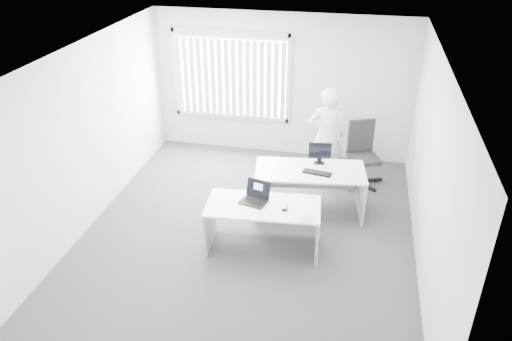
% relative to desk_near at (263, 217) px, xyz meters
% --- Properties ---
extents(ground, '(6.00, 6.00, 0.00)m').
position_rel_desk_near_xyz_m(ground, '(-0.29, 0.25, -0.53)').
color(ground, '#47484E').
rests_on(ground, ground).
extents(wall_back, '(5.00, 0.02, 2.80)m').
position_rel_desk_near_xyz_m(wall_back, '(-0.29, 3.25, 0.87)').
color(wall_back, silver).
rests_on(wall_back, ground).
extents(wall_front, '(5.00, 0.02, 2.80)m').
position_rel_desk_near_xyz_m(wall_front, '(-0.29, -2.75, 0.87)').
color(wall_front, silver).
rests_on(wall_front, ground).
extents(wall_left, '(0.02, 6.00, 2.80)m').
position_rel_desk_near_xyz_m(wall_left, '(-2.79, 0.25, 0.87)').
color(wall_left, silver).
rests_on(wall_left, ground).
extents(wall_right, '(0.02, 6.00, 2.80)m').
position_rel_desk_near_xyz_m(wall_right, '(2.21, 0.25, 0.87)').
color(wall_right, silver).
rests_on(wall_right, ground).
extents(ceiling, '(5.00, 6.00, 0.02)m').
position_rel_desk_near_xyz_m(ceiling, '(-0.29, 0.25, 2.27)').
color(ceiling, white).
rests_on(ceiling, wall_back).
extents(window, '(2.32, 0.06, 1.76)m').
position_rel_desk_near_xyz_m(window, '(-1.29, 3.21, 1.02)').
color(window, '#B5B5B1').
rests_on(window, wall_back).
extents(blinds, '(2.20, 0.10, 1.50)m').
position_rel_desk_near_xyz_m(blinds, '(-1.29, 3.15, 0.99)').
color(blinds, silver).
rests_on(blinds, wall_back).
extents(desk_near, '(1.68, 0.89, 0.74)m').
position_rel_desk_near_xyz_m(desk_near, '(0.00, 0.00, 0.00)').
color(desk_near, white).
rests_on(desk_near, ground).
extents(desk_far, '(1.83, 1.04, 0.79)m').
position_rel_desk_near_xyz_m(desk_far, '(0.54, 1.11, 0.04)').
color(desk_far, white).
rests_on(desk_far, ground).
extents(office_chair, '(0.85, 0.85, 1.15)m').
position_rel_desk_near_xyz_m(office_chair, '(1.35, 2.32, -0.17)').
color(office_chair, black).
rests_on(office_chair, ground).
extents(person, '(0.76, 0.61, 1.81)m').
position_rel_desk_near_xyz_m(person, '(0.69, 2.18, 0.37)').
color(person, silver).
rests_on(person, ground).
extents(laptop, '(0.44, 0.41, 0.29)m').
position_rel_desk_near_xyz_m(laptop, '(-0.15, 0.04, 0.35)').
color(laptop, black).
rests_on(laptop, desk_near).
extents(paper_sheet, '(0.29, 0.23, 0.00)m').
position_rel_desk_near_xyz_m(paper_sheet, '(0.35, -0.08, 0.21)').
color(paper_sheet, white).
rests_on(paper_sheet, desk_near).
extents(mouse, '(0.07, 0.11, 0.05)m').
position_rel_desk_near_xyz_m(mouse, '(0.32, -0.04, 0.23)').
color(mouse, '#BBBBBD').
rests_on(mouse, paper_sheet).
extents(booklet, '(0.20, 0.23, 0.01)m').
position_rel_desk_near_xyz_m(booklet, '(0.66, -0.25, 0.21)').
color(booklet, white).
rests_on(booklet, desk_near).
extents(keyboard, '(0.47, 0.22, 0.02)m').
position_rel_desk_near_xyz_m(keyboard, '(0.66, 1.01, 0.27)').
color(keyboard, black).
rests_on(keyboard, desk_far).
extents(monitor, '(0.38, 0.16, 0.37)m').
position_rel_desk_near_xyz_m(monitor, '(0.66, 1.36, 0.44)').
color(monitor, black).
rests_on(monitor, desk_far).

